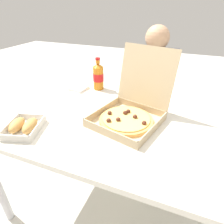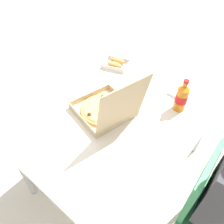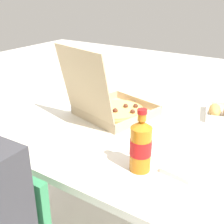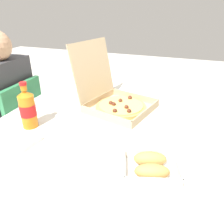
# 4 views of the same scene
# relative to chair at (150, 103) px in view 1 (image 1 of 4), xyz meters

# --- Properties ---
(ground_plane) EXTENTS (10.00, 10.00, 0.00)m
(ground_plane) POSITION_rel_chair_xyz_m (-0.09, -0.72, -0.48)
(ground_plane) COLOR beige
(dining_table) EXTENTS (1.35, 0.96, 0.75)m
(dining_table) POSITION_rel_chair_xyz_m (-0.09, -0.72, 0.20)
(dining_table) COLOR silver
(dining_table) RESTS_ON ground_plane
(chair) EXTENTS (0.41, 0.41, 0.83)m
(chair) POSITION_rel_chair_xyz_m (0.00, 0.00, 0.00)
(chair) COLOR #338451
(chair) RESTS_ON ground_plane
(diner_person) EXTENTS (0.36, 0.41, 1.15)m
(diner_person) POSITION_rel_chair_xyz_m (-0.00, 0.06, 0.21)
(diner_person) COLOR #333847
(diner_person) RESTS_ON ground_plane
(pizza_box_open) EXTENTS (0.40, 0.45, 0.36)m
(pizza_box_open) POSITION_rel_chair_xyz_m (0.02, -0.76, 0.32)
(pizza_box_open) COLOR tan
(pizza_box_open) RESTS_ON dining_table
(bread_side_box) EXTENTS (0.20, 0.23, 0.06)m
(bread_side_box) POSITION_rel_chair_xyz_m (-0.43, -1.05, 0.30)
(bread_side_box) COLOR white
(bread_side_box) RESTS_ON dining_table
(cola_bottle) EXTENTS (0.07, 0.07, 0.22)m
(cola_bottle) POSITION_rel_chair_xyz_m (-0.31, -0.44, 0.37)
(cola_bottle) COLOR orange
(cola_bottle) RESTS_ON dining_table
(paper_menu) EXTENTS (0.25, 0.23, 0.00)m
(paper_menu) POSITION_rel_chair_xyz_m (0.30, -0.41, 0.28)
(paper_menu) COLOR white
(paper_menu) RESTS_ON dining_table
(napkin_pile) EXTENTS (0.12, 0.12, 0.02)m
(napkin_pile) POSITION_rel_chair_xyz_m (-0.44, -0.51, 0.28)
(napkin_pile) COLOR white
(napkin_pile) RESTS_ON dining_table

